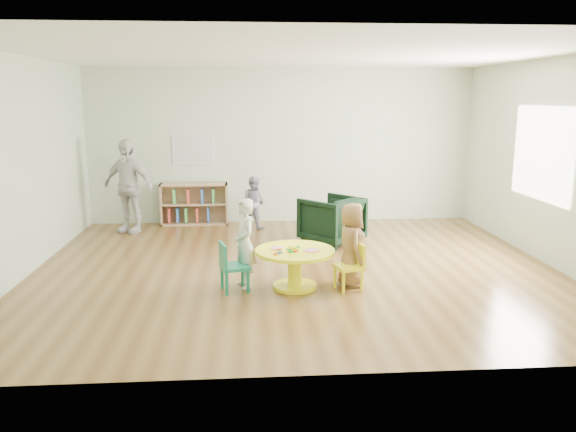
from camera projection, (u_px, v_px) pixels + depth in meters
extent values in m
plane|color=brown|center=(296.00, 268.00, 7.60)|extent=(7.00, 7.00, 0.00)
cube|color=white|center=(296.00, 58.00, 7.03)|extent=(7.00, 6.00, 0.10)
cube|color=#AABDA2|center=(282.00, 146.00, 10.24)|extent=(7.00, 0.10, 2.80)
cube|color=#AABDA2|center=(329.00, 210.00, 4.39)|extent=(7.00, 0.10, 2.80)
cube|color=#AABDA2|center=(19.00, 168.00, 7.06)|extent=(0.10, 6.00, 2.80)
cube|color=#AABDA2|center=(554.00, 163.00, 7.56)|extent=(0.10, 6.00, 2.80)
cube|color=white|center=(542.00, 153.00, 7.84)|extent=(0.02, 1.60, 1.30)
cylinder|color=#FFFA15|center=(295.00, 270.00, 6.78)|extent=(0.17, 0.17, 0.44)
cylinder|color=#FFFA15|center=(295.00, 286.00, 6.82)|extent=(0.53, 0.53, 0.04)
cylinder|color=#FFFA15|center=(295.00, 251.00, 6.73)|extent=(0.96, 0.96, 0.04)
cylinder|color=pink|center=(277.00, 248.00, 6.76)|extent=(0.15, 0.15, 0.02)
cylinder|color=pink|center=(312.00, 250.00, 6.66)|extent=(0.17, 0.17, 0.02)
cylinder|color=#FFFA15|center=(293.00, 248.00, 6.70)|extent=(0.12, 0.11, 0.04)
cylinder|color=#168023|center=(288.00, 250.00, 6.64)|extent=(0.05, 0.05, 0.02)
cylinder|color=#168023|center=(298.00, 247.00, 6.76)|extent=(0.05, 0.05, 0.02)
cube|color=red|center=(276.00, 254.00, 6.51)|extent=(0.05, 0.05, 0.02)
cube|color=#DF5C12|center=(279.00, 249.00, 6.69)|extent=(0.06, 0.06, 0.02)
cube|color=blue|center=(280.00, 253.00, 6.56)|extent=(0.06, 0.06, 0.02)
cube|color=#168023|center=(291.00, 252.00, 6.60)|extent=(0.07, 0.07, 0.02)
cube|color=red|center=(296.00, 251.00, 6.63)|extent=(0.07, 0.07, 0.02)
cube|color=#167C5B|center=(235.00, 267.00, 6.66)|extent=(0.39, 0.39, 0.04)
cube|color=#167C5B|center=(223.00, 255.00, 6.58)|extent=(0.11, 0.32, 0.28)
cylinder|color=#167C5B|center=(222.00, 277.00, 6.77)|extent=(0.04, 0.04, 0.28)
cylinder|color=#167C5B|center=(227.00, 284.00, 6.53)|extent=(0.04, 0.04, 0.28)
cylinder|color=#167C5B|center=(243.00, 275.00, 6.85)|extent=(0.04, 0.04, 0.28)
cylinder|color=#167C5B|center=(248.00, 282.00, 6.61)|extent=(0.04, 0.04, 0.28)
cube|color=#FFFA15|center=(349.00, 267.00, 6.70)|extent=(0.37, 0.37, 0.04)
cube|color=#FFFA15|center=(359.00, 254.00, 6.72)|extent=(0.11, 0.30, 0.26)
cylinder|color=#FFFA15|center=(362.00, 281.00, 6.66)|extent=(0.04, 0.04, 0.26)
cylinder|color=#FFFA15|center=(353.00, 275.00, 6.89)|extent=(0.04, 0.04, 0.26)
cylinder|color=#FFFA15|center=(343.00, 283.00, 6.58)|extent=(0.04, 0.04, 0.26)
cylinder|color=#FFFA15|center=(335.00, 277.00, 6.81)|extent=(0.04, 0.04, 0.26)
cube|color=#A67F5C|center=(162.00, 204.00, 10.13)|extent=(0.03, 0.30, 0.75)
cube|color=#A67F5C|center=(227.00, 204.00, 10.21)|extent=(0.03, 0.30, 0.75)
cube|color=#A67F5C|center=(195.00, 223.00, 10.25)|extent=(1.20, 0.30, 0.03)
cube|color=#A67F5C|center=(194.00, 184.00, 10.10)|extent=(1.20, 0.30, 0.03)
cube|color=#A67F5C|center=(194.00, 204.00, 10.17)|extent=(1.14, 0.28, 0.03)
cube|color=#A67F5C|center=(195.00, 203.00, 10.31)|extent=(1.20, 0.02, 0.75)
cube|color=#D54839|center=(170.00, 215.00, 10.16)|extent=(0.04, 0.18, 0.26)
cube|color=#3666BD|center=(178.00, 215.00, 10.17)|extent=(0.04, 0.18, 0.26)
cube|color=#55B95C|center=(186.00, 215.00, 10.18)|extent=(0.04, 0.18, 0.26)
cube|color=#D54839|center=(197.00, 215.00, 10.20)|extent=(0.04, 0.18, 0.26)
cube|color=#3666BD|center=(208.00, 215.00, 10.21)|extent=(0.04, 0.18, 0.26)
cube|color=#55B95C|center=(174.00, 196.00, 10.10)|extent=(0.04, 0.18, 0.26)
cube|color=#D54839|center=(188.00, 196.00, 10.11)|extent=(0.04, 0.18, 0.26)
cube|color=#3666BD|center=(202.00, 196.00, 10.13)|extent=(0.04, 0.18, 0.26)
cube|color=#55B95C|center=(213.00, 196.00, 10.15)|extent=(0.04, 0.18, 0.26)
cube|color=white|center=(193.00, 149.00, 10.12)|extent=(0.74, 0.01, 0.54)
cube|color=red|center=(193.00, 149.00, 10.12)|extent=(0.70, 0.00, 0.50)
imported|color=black|center=(332.00, 220.00, 8.85)|extent=(1.14, 1.15, 0.75)
imported|color=silver|center=(245.00, 243.00, 6.76)|extent=(0.37, 0.46, 1.09)
imported|color=orange|center=(352.00, 245.00, 6.80)|extent=(0.35, 0.52, 1.03)
imported|color=#1C1F47|center=(254.00, 202.00, 9.89)|extent=(0.57, 0.55, 0.92)
imported|color=silver|center=(128.00, 186.00, 9.49)|extent=(1.01, 0.75, 1.60)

